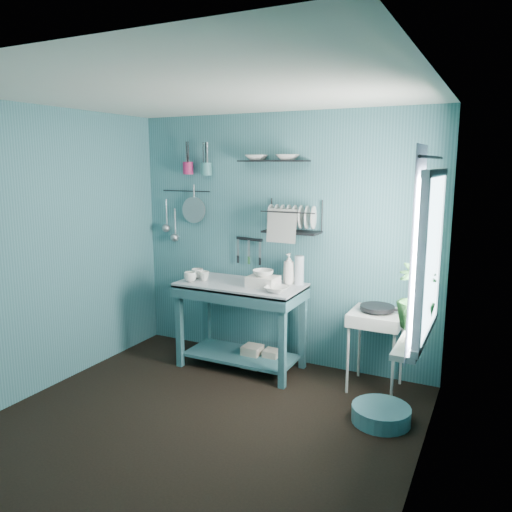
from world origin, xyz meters
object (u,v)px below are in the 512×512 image
at_px(soap_bottle, 289,269).
at_px(utensil_cup_teal, 206,169).
at_px(dish_rack, 292,216).
at_px(potted_plant, 416,296).
at_px(work_counter, 241,326).
at_px(mug_left, 190,277).
at_px(water_bottle, 299,270).
at_px(storage_tin_large, 252,356).
at_px(frying_pan, 377,308).
at_px(mug_right, 197,274).
at_px(hotplate_stand, 375,350).
at_px(storage_tin_small, 272,360).
at_px(utensil_cup_magenta, 188,168).
at_px(colander, 194,210).
at_px(floor_basin, 381,414).
at_px(wash_tub, 263,281).
at_px(mug_mid, 204,276).

bearing_deg(soap_bottle, utensil_cup_teal, 173.73).
height_order(dish_rack, potted_plant, dish_rack).
distance_m(work_counter, mug_left, 0.70).
height_order(water_bottle, storage_tin_large, water_bottle).
relative_size(soap_bottle, dish_rack, 0.54).
relative_size(frying_pan, storage_tin_large, 1.36).
distance_m(mug_right, water_bottle, 1.05).
height_order(frying_pan, potted_plant, potted_plant).
relative_size(soap_bottle, hotplate_stand, 0.41).
bearing_deg(soap_bottle, storage_tin_small, -135.00).
distance_m(frying_pan, utensil_cup_magenta, 2.43).
height_order(colander, storage_tin_large, colander).
bearing_deg(frying_pan, utensil_cup_magenta, 174.58).
height_order(storage_tin_large, storage_tin_small, storage_tin_large).
xyz_separation_m(hotplate_stand, floor_basin, (0.19, -0.58, -0.30)).
xyz_separation_m(mug_right, wash_tub, (0.75, -0.02, 0.00)).
relative_size(mug_left, mug_mid, 1.23).
relative_size(hotplate_stand, utensil_cup_magenta, 5.55).
bearing_deg(colander, soap_bottle, -6.73).
height_order(utensil_cup_teal, colander, utensil_cup_teal).
xyz_separation_m(dish_rack, potted_plant, (1.30, -0.79, -0.44)).
relative_size(mug_right, colander, 0.44).
relative_size(wash_tub, soap_bottle, 0.94).
height_order(soap_bottle, colander, colander).
relative_size(mug_left, floor_basin, 0.27).
height_order(utensil_cup_teal, potted_plant, utensil_cup_teal).
bearing_deg(storage_tin_large, frying_pan, 2.81).
distance_m(utensil_cup_magenta, floor_basin, 3.07).
bearing_deg(potted_plant, floor_basin, 163.14).
height_order(work_counter, wash_tub, wash_tub).
distance_m(mug_right, storage_tin_small, 1.14).
distance_m(mug_left, soap_bottle, 0.97).
bearing_deg(frying_pan, potted_plant, -57.32).
bearing_deg(mug_left, storage_tin_large, 19.90).
relative_size(mug_left, frying_pan, 0.41).
bearing_deg(water_bottle, soap_bottle, -168.69).
relative_size(utensil_cup_magenta, utensil_cup_teal, 1.00).
xyz_separation_m(mug_right, floor_basin, (2.00, -0.47, -0.84)).
bearing_deg(storage_tin_small, potted_plant, -23.42).
xyz_separation_m(soap_bottle, storage_tin_large, (-0.32, -0.15, -0.90)).
bearing_deg(dish_rack, wash_tub, -121.73).
bearing_deg(utensil_cup_magenta, utensil_cup_teal, 0.00).
bearing_deg(colander, frying_pan, -6.35).
distance_m(utensil_cup_teal, storage_tin_small, 2.06).
bearing_deg(storage_tin_small, storage_tin_large, -171.47).
bearing_deg(utensil_cup_teal, frying_pan, -6.07).
xyz_separation_m(mug_left, mug_right, (-0.02, 0.16, 0.00)).
bearing_deg(hotplate_stand, mug_right, 175.57).
distance_m(mug_mid, soap_bottle, 0.85).
bearing_deg(utensil_cup_teal, colander, 170.87).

